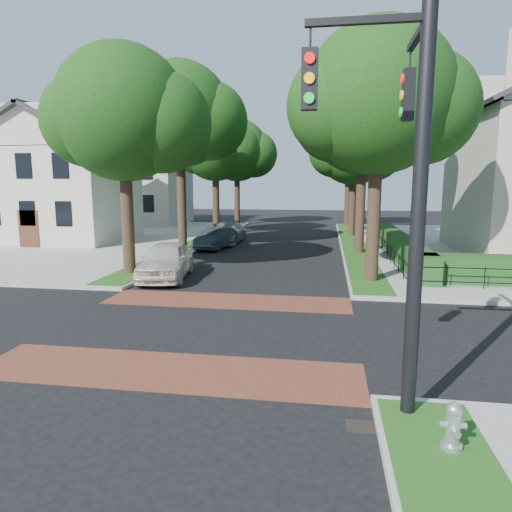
# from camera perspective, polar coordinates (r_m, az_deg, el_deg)

# --- Properties ---
(ground) EXTENTS (120.00, 120.00, 0.00)m
(ground) POSITION_cam_1_polar(r_m,az_deg,el_deg) (13.94, -6.43, -8.94)
(ground) COLOR black
(ground) RESTS_ON ground
(sidewalk_nw) EXTENTS (30.00, 30.00, 0.15)m
(sidewalk_nw) POSITION_cam_1_polar(r_m,az_deg,el_deg) (39.48, -26.97, 2.02)
(sidewalk_nw) COLOR gray
(sidewalk_nw) RESTS_ON ground
(crosswalk_far) EXTENTS (9.00, 2.20, 0.01)m
(crosswalk_far) POSITION_cam_1_polar(r_m,az_deg,el_deg) (16.92, -3.58, -5.61)
(crosswalk_far) COLOR brown
(crosswalk_far) RESTS_ON ground
(crosswalk_near) EXTENTS (9.00, 2.20, 0.01)m
(crosswalk_near) POSITION_cam_1_polar(r_m,az_deg,el_deg) (11.08, -10.90, -13.92)
(crosswalk_near) COLOR brown
(crosswalk_near) RESTS_ON ground
(storm_drain) EXTENTS (0.65, 0.45, 0.01)m
(storm_drain) POSITION_cam_1_polar(r_m,az_deg,el_deg) (8.92, 13.37, -20.03)
(storm_drain) COLOR black
(storm_drain) RESTS_ON ground
(grass_strip_ne) EXTENTS (1.60, 29.80, 0.02)m
(grass_strip_ne) POSITION_cam_1_polar(r_m,az_deg,el_deg) (32.19, 12.06, 1.57)
(grass_strip_ne) COLOR #184714
(grass_strip_ne) RESTS_ON sidewalk_ne
(grass_strip_nw) EXTENTS (1.60, 29.80, 0.02)m
(grass_strip_nw) POSITION_cam_1_polar(r_m,az_deg,el_deg) (33.36, -6.80, 1.97)
(grass_strip_nw) COLOR #184714
(grass_strip_nw) RESTS_ON sidewalk_nw
(tree_right_near) EXTENTS (7.75, 6.67, 10.66)m
(tree_right_near) POSITION_cam_1_polar(r_m,az_deg,el_deg) (20.38, 15.29, 18.21)
(tree_right_near) COLOR black
(tree_right_near) RESTS_ON sidewalk_ne
(tree_right_mid) EXTENTS (8.25, 7.09, 11.22)m
(tree_right_mid) POSITION_cam_1_polar(r_m,az_deg,el_deg) (28.33, 13.49, 16.39)
(tree_right_mid) COLOR black
(tree_right_mid) RESTS_ON sidewalk_ne
(tree_right_far) EXTENTS (7.25, 6.23, 9.74)m
(tree_right_far) POSITION_cam_1_polar(r_m,az_deg,el_deg) (37.14, 12.30, 12.99)
(tree_right_far) COLOR black
(tree_right_far) RESTS_ON sidewalk_ne
(tree_right_back) EXTENTS (7.50, 6.45, 10.20)m
(tree_right_back) POSITION_cam_1_polar(r_m,az_deg,el_deg) (46.14, 11.65, 12.68)
(tree_right_back) COLOR black
(tree_right_back) RESTS_ON sidewalk_ne
(tree_left_near) EXTENTS (7.50, 6.45, 10.20)m
(tree_left_near) POSITION_cam_1_polar(r_m,az_deg,el_deg) (22.10, -15.79, 16.51)
(tree_left_near) COLOR black
(tree_left_near) RESTS_ON sidewalk_nw
(tree_left_mid) EXTENTS (8.00, 6.88, 11.48)m
(tree_left_mid) POSITION_cam_1_polar(r_m,az_deg,el_deg) (29.68, -9.18, 16.88)
(tree_left_mid) COLOR black
(tree_left_mid) RESTS_ON sidewalk_nw
(tree_left_far) EXTENTS (7.00, 6.02, 9.86)m
(tree_left_far) POSITION_cam_1_polar(r_m,az_deg,el_deg) (38.15, -4.89, 13.37)
(tree_left_far) COLOR black
(tree_left_far) RESTS_ON sidewalk_nw
(tree_left_back) EXTENTS (7.75, 6.66, 10.44)m
(tree_left_back) POSITION_cam_1_polar(r_m,az_deg,el_deg) (46.97, -2.22, 12.97)
(tree_left_back) COLOR black
(tree_left_back) RESTS_ON sidewalk_nw
(hedge_main_road) EXTENTS (1.00, 18.00, 1.20)m
(hedge_main_road) POSITION_cam_1_polar(r_m,az_deg,el_deg) (28.31, 17.20, 1.54)
(hedge_main_road) COLOR #153D17
(hedge_main_road) RESTS_ON sidewalk_ne
(fence_main_road) EXTENTS (0.06, 18.00, 0.90)m
(fence_main_road) POSITION_cam_1_polar(r_m,az_deg,el_deg) (28.22, 15.58, 1.28)
(fence_main_road) COLOR black
(fence_main_road) RESTS_ON sidewalk_ne
(house_left_near) EXTENTS (10.00, 9.00, 10.14)m
(house_left_near) POSITION_cam_1_polar(r_m,az_deg,el_deg) (36.19, -23.26, 9.60)
(house_left_near) COLOR beige
(house_left_near) RESTS_ON sidewalk_nw
(house_left_far) EXTENTS (10.00, 9.00, 10.14)m
(house_left_far) POSITION_cam_1_polar(r_m,az_deg,el_deg) (48.65, -14.42, 9.76)
(house_left_far) COLOR #B3AEA0
(house_left_far) RESTS_ON sidewalk_nw
(traffic_signal) EXTENTS (2.17, 2.00, 8.00)m
(traffic_signal) POSITION_cam_1_polar(r_m,az_deg,el_deg) (8.47, 18.29, 11.32)
(traffic_signal) COLOR black
(traffic_signal) RESTS_ON sidewalk_se
(parked_car_front) EXTENTS (2.68, 5.17, 1.68)m
(parked_car_front) POSITION_cam_1_polar(r_m,az_deg,el_deg) (20.99, -11.20, -0.53)
(parked_car_front) COLOR silver
(parked_car_front) RESTS_ON ground
(parked_car_middle) EXTENTS (2.17, 4.45, 1.40)m
(parked_car_middle) POSITION_cam_1_polar(r_m,az_deg,el_deg) (30.02, -5.01, 2.24)
(parked_car_middle) COLOR #1E242D
(parked_car_middle) RESTS_ON ground
(parked_car_rear) EXTENTS (2.15, 5.09, 1.46)m
(parked_car_rear) POSITION_cam_1_polar(r_m,az_deg,el_deg) (32.70, -3.66, 2.88)
(parked_car_rear) COLOR slate
(parked_car_rear) RESTS_ON ground
(fire_hydrant) EXTENTS (0.41, 0.39, 0.81)m
(fire_hydrant) POSITION_cam_1_polar(r_m,az_deg,el_deg) (8.24, 23.40, -19.00)
(fire_hydrant) COLOR #B1B1B3
(fire_hydrant) RESTS_ON sidewalk_se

